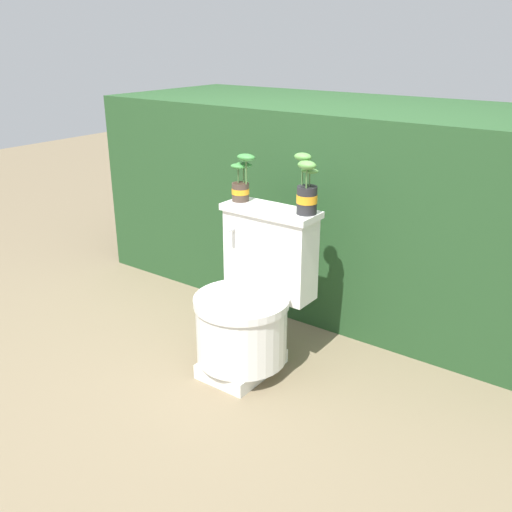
{
  "coord_description": "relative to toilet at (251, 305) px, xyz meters",
  "views": [
    {
      "loc": [
        1.47,
        -1.81,
        1.47
      ],
      "look_at": [
        0.06,
        0.12,
        0.54
      ],
      "focal_mm": 40.0,
      "sensor_mm": 36.0,
      "label": 1
    }
  ],
  "objects": [
    {
      "name": "potted_plant_midleft",
      "position": [
        0.18,
        0.16,
        0.54
      ],
      "size": [
        0.13,
        0.11,
        0.26
      ],
      "color": "#262628",
      "rests_on": "toilet"
    },
    {
      "name": "toilet",
      "position": [
        0.0,
        0.0,
        0.0
      ],
      "size": [
        0.46,
        0.53,
        0.74
      ],
      "color": "white",
      "rests_on": "ground"
    },
    {
      "name": "ground_plane",
      "position": [
        -0.06,
        -0.08,
        -0.31
      ],
      "size": [
        12.0,
        12.0,
        0.0
      ],
      "primitive_type": "plane",
      "color": "#75664C"
    },
    {
      "name": "potted_plant_left",
      "position": [
        -0.17,
        0.16,
        0.53
      ],
      "size": [
        0.13,
        0.09,
        0.23
      ],
      "color": "#47382D",
      "rests_on": "toilet"
    },
    {
      "name": "hedge_backdrop",
      "position": [
        -0.06,
        1.04,
        0.25
      ],
      "size": [
        2.91,
        1.09,
        1.12
      ],
      "color": "#234723",
      "rests_on": "ground"
    }
  ]
}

